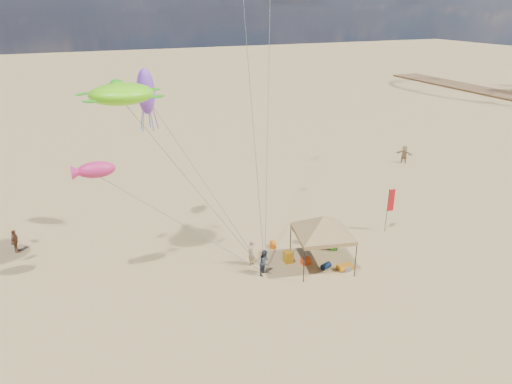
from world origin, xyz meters
TOP-DOWN VIEW (x-y plane):
  - ground at (0.00, 0.00)m, footprint 280.00×280.00m
  - canopy_tent at (2.88, -0.03)m, footprint 5.89×5.89m
  - feather_flag at (9.29, 2.15)m, footprint 0.47×0.09m
  - cooler_red at (2.15, 0.47)m, footprint 0.54×0.38m
  - cooler_blue at (5.49, 3.40)m, footprint 0.54×0.38m
  - bag_navy at (2.98, -0.44)m, footprint 0.69×0.54m
  - bag_orange at (1.18, 3.06)m, footprint 0.54×0.69m
  - chair_green at (4.61, 1.44)m, footprint 0.50×0.50m
  - chair_yellow at (1.27, 1.07)m, footprint 0.50×0.50m
  - crate_grey at (3.97, -1.16)m, footprint 0.34×0.30m
  - beach_cart at (3.94, -0.99)m, footprint 0.90×0.50m
  - person_near_a at (-0.88, 1.64)m, footprint 0.72×0.68m
  - person_near_b at (-0.54, 0.40)m, footprint 0.95×0.93m
  - person_near_c at (3.95, 2.36)m, footprint 1.13×0.72m
  - person_far_a at (-13.75, 8.67)m, footprint 0.63×0.96m
  - person_far_c at (19.81, 13.43)m, footprint 1.38×1.61m
  - turtle_kite at (-7.03, 3.55)m, footprint 3.87×3.48m
  - fish_kite at (-8.72, 2.97)m, footprint 2.03×1.31m
  - squid_kite at (-5.07, 8.02)m, footprint 1.37×1.37m

SIDE VIEW (x-z plane):
  - ground at x=0.00m, z-range 0.00..0.00m
  - crate_grey at x=3.97m, z-range 0.00..0.28m
  - bag_navy at x=2.98m, z-range 0.00..0.36m
  - bag_orange at x=1.18m, z-range 0.00..0.36m
  - cooler_red at x=2.15m, z-range 0.00..0.38m
  - cooler_blue at x=5.49m, z-range 0.00..0.38m
  - beach_cart at x=3.94m, z-range 0.08..0.32m
  - chair_green at x=4.61m, z-range 0.00..0.70m
  - chair_yellow at x=1.27m, z-range 0.00..0.70m
  - person_far_a at x=-13.75m, z-range 0.00..1.51m
  - person_near_b at x=-0.54m, z-range 0.00..1.54m
  - person_near_a at x=-0.88m, z-range 0.00..1.65m
  - person_near_c at x=3.95m, z-range 0.00..1.66m
  - person_far_c at x=19.81m, z-range 0.00..1.75m
  - feather_flag at x=9.29m, z-range 0.52..3.61m
  - canopy_tent at x=2.88m, z-range 1.24..4.95m
  - fish_kite at x=-8.72m, z-range 6.19..7.02m
  - squid_kite at x=-5.07m, z-range 8.05..10.83m
  - turtle_kite at x=-7.03m, z-range 9.64..10.71m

